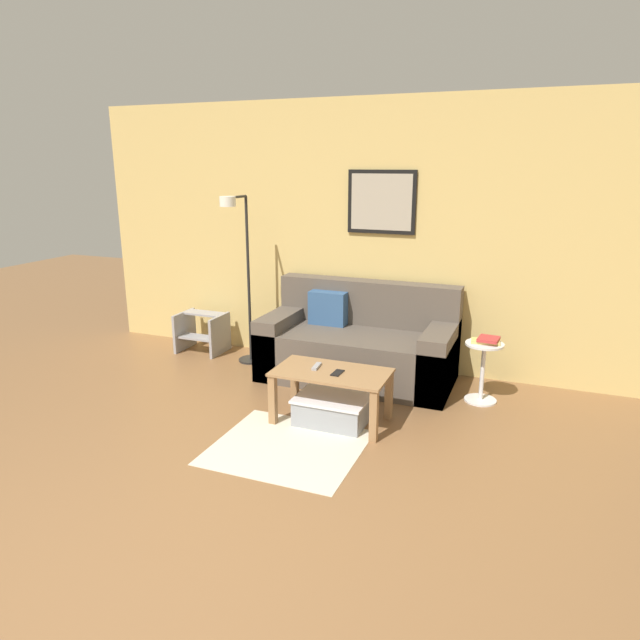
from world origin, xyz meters
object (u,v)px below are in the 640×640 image
Objects in this scene: storage_bin at (332,410)px; side_table at (483,367)px; couch at (358,346)px; cell_phone at (337,373)px; floor_lamp at (241,271)px; coffee_table at (331,382)px; book_stack at (487,340)px; step_stool at (202,331)px; remote_control at (317,366)px.

side_table reaches higher than storage_bin.
cell_phone is at bearing -81.04° from couch.
couch is 1.05× the size of floor_lamp.
book_stack reaches higher than coffee_table.
floor_lamp is at bearing 179.13° from book_stack.
book_stack is at bearing 23.52° from side_table.
storage_bin is at bearing -83.46° from couch.
coffee_table is 3.68× the size of book_stack.
step_stool is (-2.94, 0.27, -0.08)m from side_table.
couch is 12.53× the size of cell_phone.
cell_phone reaches higher than coffee_table.
couch is 0.95m from remote_control.
remote_control is (-1.18, -0.80, 0.12)m from side_table.
cell_phone reaches higher than step_stool.
book_stack is (1.16, -0.13, 0.23)m from couch.
remote_control is at bearing 160.18° from storage_bin.
remote_control is at bearing -92.29° from couch.
step_stool is at bearing 175.92° from couch.
remote_control is at bearing -31.33° from step_stool.
storage_bin is 1.42m from book_stack.
couch is 1.98× the size of coffee_table.
couch is 7.28× the size of book_stack.
coffee_table is at bearing -30.19° from step_stool.
cell_phone is (0.06, -0.03, 0.09)m from coffee_table.
book_stack is (0.02, 0.01, 0.23)m from side_table.
couch is 1.80m from step_stool.
remote_control is at bearing -145.90° from book_stack.
storage_bin is at bearing 176.02° from cell_phone.
cell_phone is at bearing -22.36° from remote_control.
couch is at bearing 173.53° from book_stack.
floor_lamp is 6.93× the size of book_stack.
floor_lamp is at bearing 147.56° from cell_phone.
book_stack reaches higher than cell_phone.
remote_control is 0.20m from cell_phone.
book_stack is at bearing 28.61° from remote_control.
cell_phone is 2.26m from step_stool.
side_table is (1.14, -0.14, 0.00)m from couch.
step_stool is at bearing 151.94° from cell_phone.
storage_bin is (0.02, -0.02, -0.22)m from coffee_table.
couch reaches higher than storage_bin.
floor_lamp is 1.00m from step_stool.
side_table is at bearing -6.89° from couch.
book_stack is at bearing 39.62° from storage_bin.
side_table is 1.43m from remote_control.
coffee_table is 1.71× the size of side_table.
book_stack reaches higher than remote_control.
storage_bin is at bearing -140.38° from book_stack.
floor_lamp reaches higher than side_table.
book_stack is (2.32, -0.04, -0.42)m from floor_lamp.
side_table is (1.03, 0.86, 0.20)m from storage_bin.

